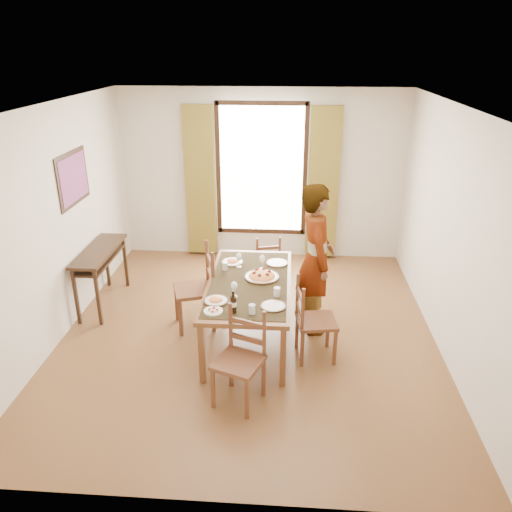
# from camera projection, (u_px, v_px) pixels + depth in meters

# --- Properties ---
(ground) EXTENTS (5.00, 5.00, 0.00)m
(ground) POSITION_uv_depth(u_px,v_px,m) (249.00, 332.00, 6.18)
(ground) COLOR #4F2F18
(ground) RESTS_ON ground
(room_shell) EXTENTS (4.60, 5.10, 2.74)m
(room_shell) POSITION_uv_depth(u_px,v_px,m) (249.00, 210.00, 5.69)
(room_shell) COLOR beige
(room_shell) RESTS_ON ground
(console_table) EXTENTS (0.38, 1.20, 0.80)m
(console_table) POSITION_uv_depth(u_px,v_px,m) (100.00, 258.00, 6.59)
(console_table) COLOR black
(console_table) RESTS_ON ground
(dining_table) EXTENTS (0.96, 1.91, 0.76)m
(dining_table) POSITION_uv_depth(u_px,v_px,m) (249.00, 286.00, 5.79)
(dining_table) COLOR brown
(dining_table) RESTS_ON ground
(chair_west) EXTENTS (0.59, 0.59, 1.06)m
(chair_west) POSITION_uv_depth(u_px,v_px,m) (197.00, 290.00, 6.15)
(chair_west) COLOR brown
(chair_west) RESTS_ON ground
(chair_north) EXTENTS (0.45, 0.45, 0.84)m
(chair_north) POSITION_uv_depth(u_px,v_px,m) (267.00, 264.00, 7.13)
(chair_north) COLOR brown
(chair_north) RESTS_ON ground
(chair_south) EXTENTS (0.56, 0.56, 0.97)m
(chair_south) POSITION_uv_depth(u_px,v_px,m) (240.00, 361.00, 4.84)
(chair_south) COLOR brown
(chair_south) RESTS_ON ground
(chair_east) EXTENTS (0.48, 0.48, 0.96)m
(chair_east) POSITION_uv_depth(u_px,v_px,m) (313.00, 322.00, 5.53)
(chair_east) COLOR brown
(chair_east) RESTS_ON ground
(man) EXTENTS (0.79, 0.61, 1.85)m
(man) POSITION_uv_depth(u_px,v_px,m) (316.00, 259.00, 5.94)
(man) COLOR gray
(man) RESTS_ON ground
(plate_sw) EXTENTS (0.27, 0.27, 0.05)m
(plate_sw) POSITION_uv_depth(u_px,v_px,m) (216.00, 299.00, 5.31)
(plate_sw) COLOR silver
(plate_sw) RESTS_ON dining_table
(plate_se) EXTENTS (0.27, 0.27, 0.05)m
(plate_se) POSITION_uv_depth(u_px,v_px,m) (273.00, 305.00, 5.20)
(plate_se) COLOR silver
(plate_se) RESTS_ON dining_table
(plate_nw) EXTENTS (0.27, 0.27, 0.05)m
(plate_nw) POSITION_uv_depth(u_px,v_px,m) (232.00, 261.00, 6.25)
(plate_nw) COLOR silver
(plate_nw) RESTS_ON dining_table
(plate_ne) EXTENTS (0.27, 0.27, 0.05)m
(plate_ne) POSITION_uv_depth(u_px,v_px,m) (277.00, 262.00, 6.23)
(plate_ne) COLOR silver
(plate_ne) RESTS_ON dining_table
(pasta_platter) EXTENTS (0.40, 0.40, 0.10)m
(pasta_platter) POSITION_uv_depth(u_px,v_px,m) (262.00, 274.00, 5.83)
(pasta_platter) COLOR red
(pasta_platter) RESTS_ON dining_table
(caprese_plate) EXTENTS (0.20, 0.20, 0.04)m
(caprese_plate) POSITION_uv_depth(u_px,v_px,m) (213.00, 310.00, 5.11)
(caprese_plate) COLOR silver
(caprese_plate) RESTS_ON dining_table
(wine_glass_a) EXTENTS (0.08, 0.08, 0.18)m
(wine_glass_a) POSITION_uv_depth(u_px,v_px,m) (234.00, 289.00, 5.39)
(wine_glass_a) COLOR white
(wine_glass_a) RESTS_ON dining_table
(wine_glass_b) EXTENTS (0.08, 0.08, 0.18)m
(wine_glass_b) POSITION_uv_depth(u_px,v_px,m) (262.00, 262.00, 6.05)
(wine_glass_b) COLOR white
(wine_glass_b) RESTS_ON dining_table
(wine_glass_c) EXTENTS (0.08, 0.08, 0.18)m
(wine_glass_c) POSITION_uv_depth(u_px,v_px,m) (239.00, 260.00, 6.11)
(wine_glass_c) COLOR white
(wine_glass_c) RESTS_ON dining_table
(tumbler_a) EXTENTS (0.07, 0.07, 0.10)m
(tumbler_a) POSITION_uv_depth(u_px,v_px,m) (277.00, 292.00, 5.42)
(tumbler_a) COLOR silver
(tumbler_a) RESTS_ON dining_table
(tumbler_b) EXTENTS (0.07, 0.07, 0.10)m
(tumbler_b) POSITION_uv_depth(u_px,v_px,m) (225.00, 266.00, 6.05)
(tumbler_b) COLOR silver
(tumbler_b) RESTS_ON dining_table
(tumbler_c) EXTENTS (0.07, 0.07, 0.10)m
(tumbler_c) POSITION_uv_depth(u_px,v_px,m) (252.00, 309.00, 5.07)
(tumbler_c) COLOR silver
(tumbler_c) RESTS_ON dining_table
(wine_bottle) EXTENTS (0.07, 0.07, 0.25)m
(wine_bottle) POSITION_uv_depth(u_px,v_px,m) (233.00, 302.00, 5.06)
(wine_bottle) COLOR black
(wine_bottle) RESTS_ON dining_table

